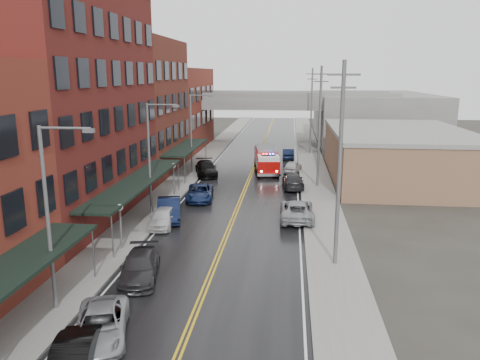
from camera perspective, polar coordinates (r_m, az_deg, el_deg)
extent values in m
cube|color=black|center=(43.43, 0.21, -2.15)|extent=(11.00, 160.00, 0.02)
cube|color=slate|center=(44.74, -9.13, -1.78)|extent=(3.00, 160.00, 0.15)
cube|color=slate|center=(43.30, 9.87, -2.31)|extent=(3.00, 160.00, 0.15)
cube|color=gray|center=(44.34, -7.07, -1.85)|extent=(0.30, 160.00, 0.15)
cube|color=gray|center=(43.22, 7.69, -2.26)|extent=(0.30, 160.00, 0.15)
cube|color=#591C17|center=(39.02, -20.99, 8.70)|extent=(9.00, 20.00, 18.00)
cube|color=#5A261B|center=(55.25, -12.62, 8.65)|extent=(9.00, 15.00, 15.00)
cube|color=maroon|center=(72.11, -8.10, 8.55)|extent=(9.00, 20.00, 12.00)
cube|color=brown|center=(53.74, 18.63, 2.80)|extent=(14.00, 22.00, 5.00)
cube|color=slate|center=(83.17, 15.72, 7.38)|extent=(18.00, 30.00, 8.00)
cylinder|color=slate|center=(27.45, -17.43, -8.59)|extent=(0.10, 0.10, 3.00)
cube|color=black|center=(37.61, -12.36, -0.13)|extent=(2.60, 18.00, 0.18)
cylinder|color=slate|center=(29.87, -15.30, -6.69)|extent=(0.10, 0.10, 3.00)
cylinder|color=slate|center=(45.68, -7.52, 0.41)|extent=(0.10, 0.10, 3.00)
cube|color=black|center=(54.18, -6.55, 4.01)|extent=(2.60, 13.00, 0.18)
cylinder|color=slate|center=(48.34, -6.75, 1.12)|extent=(0.10, 0.10, 3.00)
cylinder|color=slate|center=(60.09, -4.18, 3.48)|extent=(0.10, 0.10, 3.00)
cylinder|color=#59595B|center=(31.33, -14.32, -5.90)|extent=(0.14, 0.14, 2.80)
sphere|color=silver|center=(30.89, -14.47, -3.27)|extent=(0.44, 0.44, 0.44)
cylinder|color=#59595B|center=(44.20, -8.07, -0.16)|extent=(0.14, 0.14, 2.80)
sphere|color=silver|center=(43.89, -8.13, 1.75)|extent=(0.44, 0.44, 0.44)
cylinder|color=#59595B|center=(23.64, -22.36, -4.76)|extent=(0.18, 0.18, 9.00)
cylinder|color=#59595B|center=(22.22, -20.59, 5.94)|extent=(2.40, 0.12, 0.12)
cube|color=#59595B|center=(21.76, -17.97, 5.74)|extent=(0.50, 0.22, 0.18)
cylinder|color=#59595B|center=(38.03, -10.99, 2.38)|extent=(0.18, 0.18, 9.00)
cylinder|color=#59595B|center=(37.16, -9.49, 9.05)|extent=(2.40, 0.12, 0.12)
cube|color=#59595B|center=(36.88, -7.82, 8.92)|extent=(0.50, 0.22, 0.18)
cylinder|color=#59595B|center=(53.34, -5.97, 5.51)|extent=(0.18, 0.18, 9.00)
cylinder|color=#59595B|center=(52.72, -4.79, 10.25)|extent=(2.40, 0.12, 0.12)
cube|color=#59595B|center=(52.53, -3.59, 10.15)|extent=(0.50, 0.22, 0.18)
cylinder|color=#59595B|center=(27.39, 12.03, 1.50)|extent=(0.24, 0.24, 12.00)
cube|color=#59595B|center=(26.87, 12.56, 12.43)|extent=(1.80, 0.12, 0.12)
cube|color=#59595B|center=(26.89, 12.49, 10.94)|extent=(1.40, 0.12, 0.12)
cylinder|color=#59595B|center=(47.10, 9.66, 6.27)|extent=(0.24, 0.24, 12.00)
cube|color=#59595B|center=(46.81, 9.90, 12.60)|extent=(1.80, 0.12, 0.12)
cube|color=#59595B|center=(46.82, 9.87, 11.75)|extent=(1.40, 0.12, 0.12)
cylinder|color=#59595B|center=(66.99, 8.68, 8.21)|extent=(0.24, 0.24, 12.00)
cube|color=#59595B|center=(66.78, 8.83, 12.66)|extent=(1.80, 0.12, 0.12)
cube|color=#59595B|center=(66.79, 8.81, 12.06)|extent=(1.40, 0.12, 0.12)
cube|color=slate|center=(73.99, 2.83, 9.35)|extent=(40.00, 10.00, 1.50)
cube|color=slate|center=(75.76, -5.59, 6.54)|extent=(1.60, 8.00, 6.00)
cube|color=slate|center=(74.48, 11.32, 6.25)|extent=(1.60, 8.00, 6.00)
cube|color=#A30A07|center=(55.49, 3.14, 2.72)|extent=(3.09, 5.60, 2.04)
cube|color=#A30A07|center=(51.84, 3.45, 1.66)|extent=(2.73, 2.81, 1.45)
cube|color=silver|center=(51.66, 3.46, 2.72)|extent=(2.58, 2.60, 0.48)
cube|color=black|center=(51.98, 3.44, 2.02)|extent=(2.62, 1.85, 0.78)
cube|color=slate|center=(55.30, 3.16, 3.90)|extent=(2.80, 5.19, 0.29)
cube|color=black|center=(51.61, 3.47, 3.07)|extent=(1.57, 0.47, 0.14)
sphere|color=#FF0C0C|center=(51.55, 2.88, 3.15)|extent=(0.19, 0.19, 0.19)
sphere|color=#1933FF|center=(51.64, 4.06, 3.15)|extent=(0.19, 0.19, 0.19)
cylinder|color=black|center=(51.82, 2.27, 0.85)|extent=(1.01, 0.46, 0.97)
cylinder|color=black|center=(51.99, 4.62, 0.86)|extent=(1.01, 0.46, 0.97)
cylinder|color=black|center=(55.14, 2.06, 1.58)|extent=(1.01, 0.46, 0.97)
cylinder|color=black|center=(55.30, 4.27, 1.59)|extent=(1.01, 0.46, 0.97)
cylinder|color=black|center=(57.51, 1.92, 2.06)|extent=(1.01, 0.46, 0.97)
cylinder|color=black|center=(57.67, 4.04, 2.06)|extent=(1.01, 0.46, 0.97)
imported|color=gray|center=(21.97, -16.61, -16.56)|extent=(3.45, 5.21, 1.33)
imported|color=#272729|center=(27.14, -12.15, -10.32)|extent=(2.86, 5.17, 1.42)
imported|color=silver|center=(35.66, -9.35, -4.51)|extent=(1.82, 4.26, 1.43)
imported|color=black|center=(37.26, -8.64, -3.54)|extent=(2.88, 5.32, 1.66)
imported|color=#14224C|center=(42.65, -4.93, -1.53)|extent=(2.90, 5.26, 1.39)
imported|color=black|center=(52.82, -4.15, 1.41)|extent=(3.62, 5.94, 1.61)
imported|color=#94979B|center=(37.06, 6.94, -3.67)|extent=(2.65, 5.63, 1.56)
imported|color=black|center=(47.12, 6.48, -0.14)|extent=(2.32, 5.10, 1.45)
imported|color=#BEBEBE|center=(54.79, 6.44, 1.63)|extent=(2.38, 4.18, 1.34)
imported|color=black|center=(63.46, 5.88, 3.21)|extent=(1.61, 4.26, 1.39)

